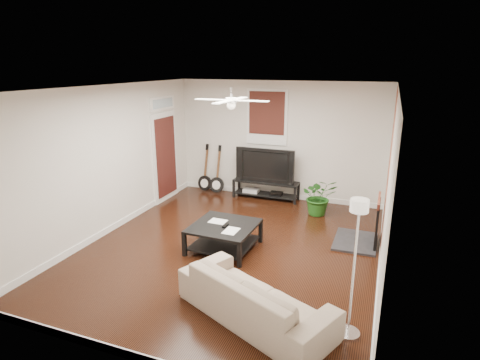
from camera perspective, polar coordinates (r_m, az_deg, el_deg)
The scene contains 14 objects.
room at distance 6.66m, azimuth -1.22°, elevation 1.15°, with size 5.01×6.01×2.81m.
brick_accent at distance 7.17m, azimuth 20.74°, elevation 1.18°, with size 0.02×2.20×2.80m, color #984231.
fireplace at distance 7.46m, azimuth 17.80°, elevation -5.57°, with size 0.80×1.10×0.92m, color black.
window_back at distance 9.40m, azimuth 3.90°, elevation 9.06°, with size 1.00×0.06×1.30m, color #3D1810.
door_left at distance 9.44m, azimuth -10.83°, elevation 4.51°, with size 0.08×1.00×2.50m, color white.
tv_stand at distance 9.59m, azimuth 3.75°, elevation -1.40°, with size 1.59×0.42×0.44m, color black.
tv at distance 9.43m, azimuth 3.86°, elevation 2.29°, with size 1.42×0.19×0.82m, color black.
coffee_table at distance 7.02m, azimuth -2.34°, elevation -8.22°, with size 1.08×1.08×0.45m, color black.
sofa at distance 5.23m, azimuth 2.14°, elevation -16.52°, with size 2.14×0.84×0.63m, color tan.
floor_lamp at distance 4.85m, azimuth 16.14°, elevation -12.40°, with size 0.29×0.29×1.75m, color silver, non-canonical shape.
potted_plant at distance 8.66m, azimuth 11.40°, elevation -2.34°, with size 0.75×0.65×0.83m, color #205B1A.
guitar_left at distance 10.02m, azimuth -5.18°, elevation 1.72°, with size 0.38×0.27×1.23m, color black, non-canonical shape.
guitar_right at distance 9.85m, azimuth -3.43°, elevation 1.50°, with size 0.38×0.27×1.23m, color black, non-canonical shape.
ceiling_fan at distance 6.45m, azimuth -1.29°, elevation 11.49°, with size 1.24×1.24×0.32m, color white, non-canonical shape.
Camera 1 is at (2.41, -5.95, 3.16)m, focal length 29.43 mm.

